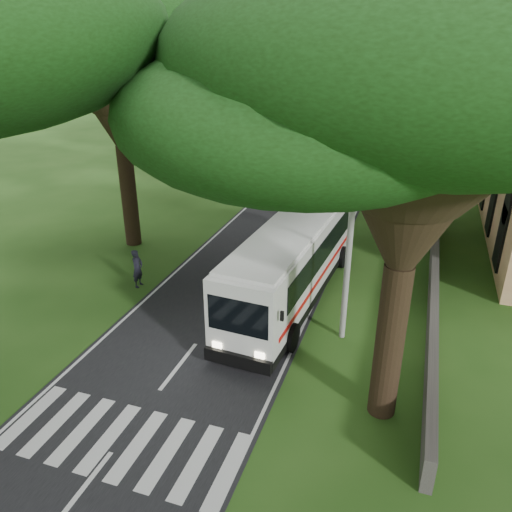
# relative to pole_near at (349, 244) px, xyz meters

# --- Properties ---
(ground) EXTENTS (140.00, 140.00, 0.00)m
(ground) POSITION_rel_pole_near_xyz_m (-5.50, -6.00, -4.18)
(ground) COLOR #244C15
(ground) RESTS_ON ground
(road) EXTENTS (8.00, 120.00, 0.04)m
(road) POSITION_rel_pole_near_xyz_m (-5.50, 19.00, -4.17)
(road) COLOR black
(road) RESTS_ON ground
(crosswalk) EXTENTS (8.00, 3.00, 0.01)m
(crosswalk) POSITION_rel_pole_near_xyz_m (-5.50, -8.00, -4.18)
(crosswalk) COLOR silver
(crosswalk) RESTS_ON ground
(property_wall) EXTENTS (0.35, 50.00, 1.20)m
(property_wall) POSITION_rel_pole_near_xyz_m (3.50, 18.00, -3.58)
(property_wall) COLOR #383533
(property_wall) RESTS_ON ground
(pole_near) EXTENTS (1.60, 0.24, 8.00)m
(pole_near) POSITION_rel_pole_near_xyz_m (0.00, 0.00, 0.00)
(pole_near) COLOR gray
(pole_near) RESTS_ON ground
(pole_mid) EXTENTS (1.60, 0.24, 8.00)m
(pole_mid) POSITION_rel_pole_near_xyz_m (0.00, 20.00, 0.00)
(pole_mid) COLOR gray
(pole_mid) RESTS_ON ground
(pole_far) EXTENTS (1.60, 0.24, 8.00)m
(pole_far) POSITION_rel_pole_near_xyz_m (0.00, 40.00, 0.00)
(pole_far) COLOR gray
(pole_far) RESTS_ON ground
(tree_l_mida) EXTENTS (14.21, 14.21, 14.94)m
(tree_l_mida) POSITION_rel_pole_near_xyz_m (-13.50, 6.00, 7.61)
(tree_l_mida) COLOR black
(tree_l_mida) RESTS_ON ground
(tree_l_midb) EXTENTS (14.02, 14.02, 13.80)m
(tree_l_midb) POSITION_rel_pole_near_xyz_m (-13.00, 24.00, 6.53)
(tree_l_midb) COLOR black
(tree_l_midb) RESTS_ON ground
(tree_l_far) EXTENTS (15.00, 15.00, 15.84)m
(tree_l_far) POSITION_rel_pole_near_xyz_m (-14.00, 42.00, 8.35)
(tree_l_far) COLOR black
(tree_l_far) RESTS_ON ground
(tree_r_near) EXTENTS (13.14, 13.14, 13.70)m
(tree_r_near) POSITION_rel_pole_near_xyz_m (2.00, -4.00, 6.58)
(tree_r_near) COLOR black
(tree_r_near) RESTS_ON ground
(tree_r_mida) EXTENTS (16.32, 16.32, 15.18)m
(tree_r_mida) POSITION_rel_pole_near_xyz_m (2.50, 14.00, 7.46)
(tree_r_mida) COLOR black
(tree_r_mida) RESTS_ON ground
(tree_r_midb) EXTENTS (13.87, 13.87, 16.27)m
(tree_r_midb) POSITION_rel_pole_near_xyz_m (2.00, 32.00, 8.96)
(tree_r_midb) COLOR black
(tree_r_midb) RESTS_ON ground
(tree_r_far) EXTENTS (15.25, 15.25, 15.15)m
(tree_r_far) POSITION_rel_pole_near_xyz_m (3.00, 50.00, 7.63)
(tree_r_far) COLOR black
(tree_r_far) RESTS_ON ground
(coach_bus) EXTENTS (3.65, 12.94, 3.77)m
(coach_bus) POSITION_rel_pole_near_xyz_m (-2.80, 2.80, -2.15)
(coach_bus) COLOR white
(coach_bus) RESTS_ON ground
(distant_car_a) EXTENTS (2.08, 4.08, 1.33)m
(distant_car_a) POSITION_rel_pole_near_xyz_m (-7.64, 33.37, -3.48)
(distant_car_a) COLOR #A5A6AA
(distant_car_a) RESTS_ON road
(distant_car_b) EXTENTS (1.75, 4.18, 1.34)m
(distant_car_b) POSITION_rel_pole_near_xyz_m (-8.50, 48.99, -3.48)
(distant_car_b) COLOR navy
(distant_car_b) RESTS_ON road
(distant_car_c) EXTENTS (2.20, 4.97, 1.42)m
(distant_car_c) POSITION_rel_pole_near_xyz_m (-2.57, 48.14, -3.44)
(distant_car_c) COLOR maroon
(distant_car_c) RESTS_ON road
(pedestrian) EXTENTS (0.47, 0.71, 1.94)m
(pedestrian) POSITION_rel_pole_near_xyz_m (-10.33, 1.27, -3.21)
(pedestrian) COLOR black
(pedestrian) RESTS_ON ground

